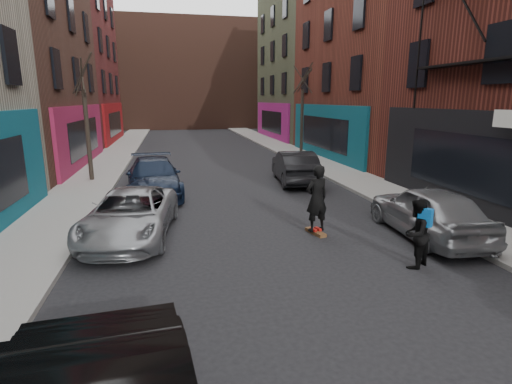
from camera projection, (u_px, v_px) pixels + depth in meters
name	position (u px, v px, depth m)	size (l,w,h in m)	color
sidewalk_left	(120.00, 150.00, 30.40)	(2.50, 84.00, 0.13)	gray
sidewalk_right	(279.00, 146.00, 32.94)	(2.50, 84.00, 0.13)	gray
buildings_right	(501.00, 11.00, 19.28)	(12.00, 56.00, 16.00)	#49261F
building_far	(186.00, 76.00, 54.86)	(40.00, 10.00, 14.00)	#47281E
tree_left_far	(85.00, 110.00, 18.23)	(2.00, 2.00, 6.50)	black
tree_right_far	(302.00, 104.00, 26.43)	(2.00, 2.00, 6.80)	black
parked_left_far	(130.00, 215.00, 11.26)	(2.23, 4.83, 1.34)	gray
parked_left_end	(154.00, 177.00, 16.27)	(2.09, 5.14, 1.49)	black
parked_right_far	(428.00, 211.00, 11.30)	(1.78, 4.43, 1.51)	gray
parked_right_end	(295.00, 167.00, 18.74)	(1.59, 4.57, 1.50)	black
skateboard	(316.00, 232.00, 11.67)	(0.22, 0.80, 0.10)	brown
skateboarder	(317.00, 198.00, 11.44)	(0.71, 0.46, 1.94)	black
pedestrian	(416.00, 233.00, 9.21)	(1.00, 0.94, 1.63)	black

